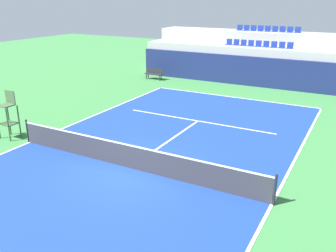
# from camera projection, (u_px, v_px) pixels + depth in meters

# --- Properties ---
(ground_plane) EXTENTS (80.00, 80.00, 0.00)m
(ground_plane) POSITION_uv_depth(u_px,v_px,m) (129.00, 168.00, 14.00)
(ground_plane) COLOR #387A3D
(court_surface) EXTENTS (11.00, 24.00, 0.01)m
(court_surface) POSITION_uv_depth(u_px,v_px,m) (129.00, 168.00, 14.00)
(court_surface) COLOR navy
(court_surface) RESTS_ON ground_plane
(baseline_far) EXTENTS (11.00, 0.10, 0.00)m
(baseline_far) POSITION_uv_depth(u_px,v_px,m) (233.00, 97.00, 23.87)
(baseline_far) COLOR white
(baseline_far) RESTS_ON court_surface
(sideline_left) EXTENTS (0.10, 24.00, 0.00)m
(sideline_left) POSITION_uv_depth(u_px,v_px,m) (30.00, 142.00, 16.46)
(sideline_left) COLOR white
(sideline_left) RESTS_ON court_surface
(sideline_right) EXTENTS (0.10, 24.00, 0.00)m
(sideline_right) POSITION_uv_depth(u_px,v_px,m) (272.00, 204.00, 11.53)
(sideline_right) COLOR white
(sideline_right) RESTS_ON court_surface
(service_line_far) EXTENTS (8.26, 0.10, 0.00)m
(service_line_far) POSITION_uv_depth(u_px,v_px,m) (198.00, 121.00, 19.29)
(service_line_far) COLOR white
(service_line_far) RESTS_ON court_surface
(centre_service_line) EXTENTS (0.10, 6.40, 0.00)m
(centre_service_line) POSITION_uv_depth(u_px,v_px,m) (169.00, 141.00, 16.64)
(centre_service_line) COLOR white
(centre_service_line) RESTS_ON court_surface
(back_wall) EXTENTS (17.91, 0.30, 2.14)m
(back_wall) POSITION_uv_depth(u_px,v_px,m) (251.00, 71.00, 26.64)
(back_wall) COLOR navy
(back_wall) RESTS_ON ground_plane
(stands_tier_lower) EXTENTS (17.91, 2.40, 2.70)m
(stands_tier_lower) POSITION_uv_depth(u_px,v_px,m) (256.00, 65.00, 27.66)
(stands_tier_lower) COLOR #9E9E99
(stands_tier_lower) RESTS_ON ground_plane
(stands_tier_upper) EXTENTS (17.91, 2.40, 3.62)m
(stands_tier_upper) POSITION_uv_depth(u_px,v_px,m) (265.00, 54.00, 29.49)
(stands_tier_upper) COLOR #9E9E99
(stands_tier_upper) RESTS_ON ground_plane
(seating_row_lower) EXTENTS (5.06, 0.44, 0.44)m
(seating_row_lower) POSITION_uv_depth(u_px,v_px,m) (258.00, 45.00, 27.25)
(seating_row_lower) COLOR navy
(seating_row_lower) RESTS_ON stands_tier_lower
(seating_row_upper) EXTENTS (5.06, 0.44, 0.44)m
(seating_row_upper) POSITION_uv_depth(u_px,v_px,m) (267.00, 30.00, 28.92)
(seating_row_upper) COLOR navy
(seating_row_upper) RESTS_ON stands_tier_upper
(tennis_net) EXTENTS (11.08, 0.08, 1.07)m
(tennis_net) POSITION_uv_depth(u_px,v_px,m) (129.00, 156.00, 13.83)
(tennis_net) COLOR black
(tennis_net) RESTS_ON court_surface
(umpire_chair) EXTENTS (0.76, 0.66, 2.20)m
(umpire_chair) POSITION_uv_depth(u_px,v_px,m) (8.00, 113.00, 16.68)
(umpire_chair) COLOR #334C2D
(umpire_chair) RESTS_ON ground_plane
(player_bench) EXTENTS (1.50, 0.40, 0.85)m
(player_bench) POSITION_uv_depth(u_px,v_px,m) (154.00, 73.00, 28.88)
(player_bench) COLOR #232328
(player_bench) RESTS_ON ground_plane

